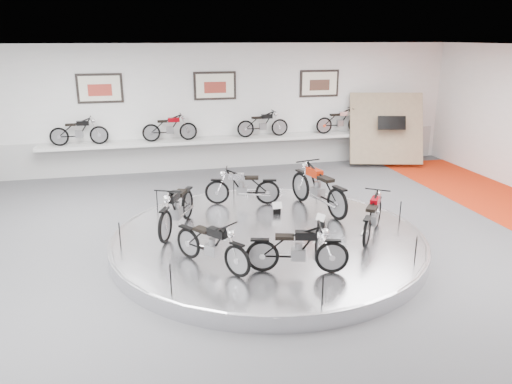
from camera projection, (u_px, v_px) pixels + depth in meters
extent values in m
plane|color=#4E4E51|center=(272.00, 253.00, 10.11)|extent=(16.00, 16.00, 0.00)
plane|color=white|center=(274.00, 48.00, 8.91)|extent=(16.00, 16.00, 0.00)
plane|color=white|center=(215.00, 108.00, 16.01)|extent=(16.00, 0.00, 16.00)
cube|color=#BCBCBA|center=(217.00, 152.00, 16.43)|extent=(15.68, 0.04, 1.10)
cylinder|color=silver|center=(268.00, 240.00, 10.35)|extent=(6.40, 6.40, 0.30)
torus|color=#B2B2BA|center=(268.00, 235.00, 10.31)|extent=(6.40, 6.40, 0.10)
cube|color=silver|center=(218.00, 140.00, 16.03)|extent=(11.00, 0.55, 0.10)
cube|color=white|center=(100.00, 88.00, 14.99)|extent=(1.35, 0.06, 0.88)
cube|color=white|center=(215.00, 86.00, 15.76)|extent=(1.35, 0.06, 0.88)
cube|color=white|center=(319.00, 83.00, 16.54)|extent=(1.35, 0.06, 0.88)
cube|color=#988564|center=(386.00, 129.00, 16.64)|extent=(2.56, 1.52, 2.30)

